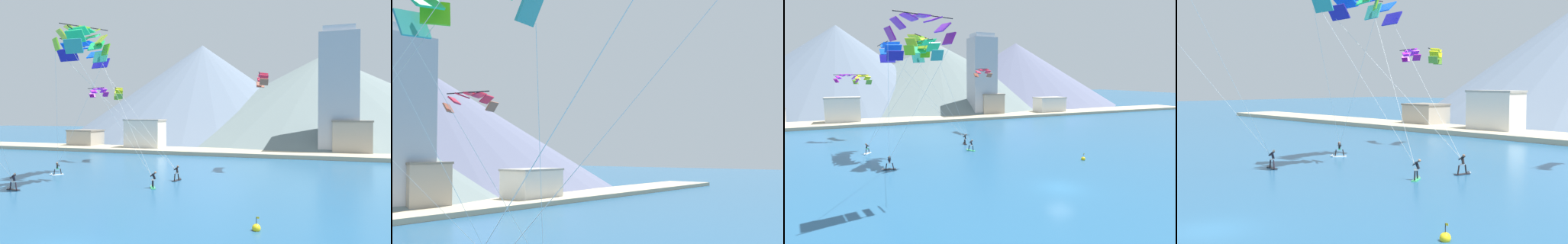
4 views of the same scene
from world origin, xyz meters
The scene contains 5 objects.
parafoil_kite_distant_low_drift centered at (5.84, 34.22, 12.31)m, with size 2.32×5.11×1.76m.
shore_building_promenade_mid centered at (18.40, 58.46, 3.24)m, with size 6.88×6.70×6.45m.
shore_building_quay_west centered at (37.28, 55.18, 2.57)m, with size 9.15×5.48×5.11m.
highrise_tower centered at (16.14, 59.38, 11.64)m, with size 7.00×7.00×23.70m.
mountain_peak_central_summit centered at (49.35, 99.37, 13.23)m, with size 85.90×85.90×26.46m.
Camera 2 is at (-25.86, -1.25, 7.94)m, focal length 50.00 mm.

